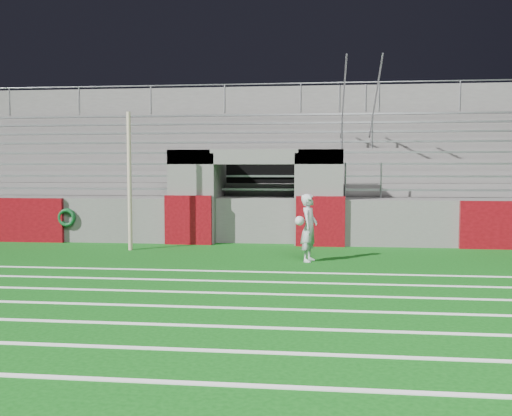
# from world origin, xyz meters

# --- Properties ---
(ground) EXTENTS (90.00, 90.00, 0.00)m
(ground) POSITION_xyz_m (0.00, 0.00, 0.00)
(ground) COLOR #0C480F
(ground) RESTS_ON ground
(field_post) EXTENTS (0.11, 0.11, 3.51)m
(field_post) POSITION_xyz_m (-3.04, 1.75, 1.76)
(field_post) COLOR tan
(field_post) RESTS_ON ground
(field_markings) EXTENTS (28.00, 8.09, 0.01)m
(field_markings) POSITION_xyz_m (0.00, -5.00, 0.01)
(field_markings) COLOR white
(field_markings) RESTS_ON ground
(stadium_structure) EXTENTS (26.00, 8.48, 5.42)m
(stadium_structure) POSITION_xyz_m (0.00, 7.97, 1.49)
(stadium_structure) COLOR #565452
(stadium_structure) RESTS_ON ground
(goalkeeper_with_ball) EXTENTS (0.55, 0.65, 1.52)m
(goalkeeper_with_ball) POSITION_xyz_m (1.55, 0.44, 0.76)
(goalkeeper_with_ball) COLOR #ADB3B7
(goalkeeper_with_ball) RESTS_ON ground
(hose_coil) EXTENTS (0.51, 0.15, 0.52)m
(hose_coil) POSITION_xyz_m (-5.28, 2.92, 0.71)
(hose_coil) COLOR #0D411C
(hose_coil) RESTS_ON ground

